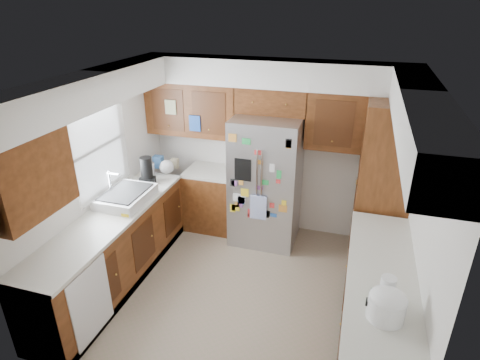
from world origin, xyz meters
name	(u,v)px	position (x,y,z in m)	size (l,w,h in m)	color
floor	(240,289)	(0.00, 0.00, 0.00)	(3.60, 3.60, 0.00)	gray
room_shell	(241,135)	(-0.11, 0.36, 1.82)	(3.64, 3.24, 2.52)	silver
left_counter_run	(138,240)	(-1.36, 0.03, 0.43)	(1.36, 3.20, 0.92)	#44220D
right_counter_run	(375,316)	(1.50, -0.47, 0.42)	(0.63, 2.25, 0.92)	#44220D
pantry	(382,185)	(1.50, 1.15, 1.07)	(0.60, 0.90, 2.15)	#44220D
fridge	(266,181)	(0.00, 1.20, 0.90)	(0.90, 0.79, 1.80)	#99989D
bridge_cabinet	(272,100)	(0.00, 1.43, 1.98)	(0.96, 0.34, 0.35)	#44220D
fridge_top_items	(272,78)	(0.00, 1.39, 2.27)	(0.70, 0.31, 0.27)	#2125BC
sink_assembly	(126,196)	(-1.50, 0.10, 0.99)	(0.52, 0.70, 0.37)	silver
left_counter_clutter	(156,169)	(-1.48, 0.85, 1.05)	(0.38, 0.91, 0.38)	black
rice_cooker	(387,304)	(1.50, -1.04, 1.05)	(0.30, 0.29, 0.26)	white
paper_towel	(387,291)	(1.50, -0.89, 1.06)	(0.12, 0.12, 0.27)	white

